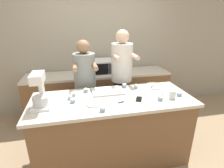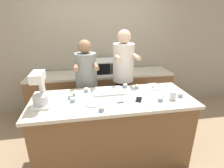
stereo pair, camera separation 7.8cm
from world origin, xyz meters
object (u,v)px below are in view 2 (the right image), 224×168
person_left (87,88)px  cupcake_8 (180,95)px  baking_tray (108,91)px  drinking_glass (173,96)px  knife (124,102)px  cupcake_4 (101,109)px  mixing_bowl (155,90)px  cupcake_5 (70,96)px  person_right (123,81)px  cupcake_3 (73,100)px  small_plate (93,104)px  cupcake_9 (154,87)px  cell_phone (139,99)px  microwave_oven (103,66)px  cupcake_0 (125,86)px  cupcake_2 (161,99)px  cupcake_6 (86,90)px  cupcake_7 (73,94)px  cupcake_1 (137,86)px  stand_mixer (40,91)px

person_left → cupcake_8: person_left is taller
baking_tray → drinking_glass: size_ratio=4.12×
knife → cupcake_4: size_ratio=3.38×
mixing_bowl → cupcake_5: mixing_bowl is taller
person_right → cupcake_3: bearing=-139.2°
small_plate → cupcake_9: bearing=20.1°
mixing_bowl → cell_phone: (-0.26, -0.11, -0.06)m
knife → cupcake_8: 0.75m
microwave_oven → cupcake_0: (0.21, -0.96, -0.04)m
drinking_glass → cupcake_2: (-0.17, -0.02, -0.02)m
person_right → person_left: bearing=-180.0°
cupcake_0 → cupcake_6: same height
mixing_bowl → cupcake_2: bearing=-92.6°
cupcake_9 → cupcake_7: bearing=-177.9°
small_plate → microwave_oven: bearing=77.9°
cupcake_0 → cupcake_4: bearing=-124.3°
cupcake_4 → cupcake_9: same height
cupcake_0 → cupcake_8: bearing=-35.3°
cupcake_8 → cupcake_4: bearing=-170.0°
cupcake_9 → cupcake_8: bearing=-54.9°
person_left → small_plate: bearing=-87.0°
mixing_bowl → cupcake_5: bearing=176.1°
cupcake_2 → person_left: bearing=135.4°
drinking_glass → cupcake_1: bearing=128.4°
stand_mixer → drinking_glass: 1.61m
cupcake_1 → cupcake_3: size_ratio=1.00×
cupcake_5 → cupcake_8: 1.42m
person_left → cupcake_3: size_ratio=25.18×
stand_mixer → knife: size_ratio=1.87×
knife → cupcake_0: cupcake_0 is taller
cupcake_6 → cupcake_7: same height
cupcake_0 → cupcake_2: size_ratio=1.00×
mixing_bowl → microwave_oven: microwave_oven is taller
microwave_oven → cupcake_8: size_ratio=7.14×
microwave_oven → cell_phone: (0.27, -1.39, -0.07)m
cupcake_8 → person_right: bearing=125.9°
person_left → microwave_oven: (0.35, 0.61, 0.18)m
mixing_bowl → cupcake_9: size_ratio=4.06×
cupcake_6 → cupcake_9: same height
cell_phone → person_left: bearing=128.5°
cupcake_4 → cupcake_2: bearing=9.0°
baking_tray → cupcake_9: (0.67, -0.00, 0.01)m
small_plate → cupcake_9: 0.97m
mixing_bowl → cupcake_9: bearing=70.5°
person_right → cupcake_4: bearing=-116.3°
cupcake_6 → cupcake_8: 1.26m
stand_mixer → small_plate: 0.63m
small_plate → knife: size_ratio=0.80×
person_right → stand_mixer: person_right is taller
cupcake_4 → cupcake_7: same height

